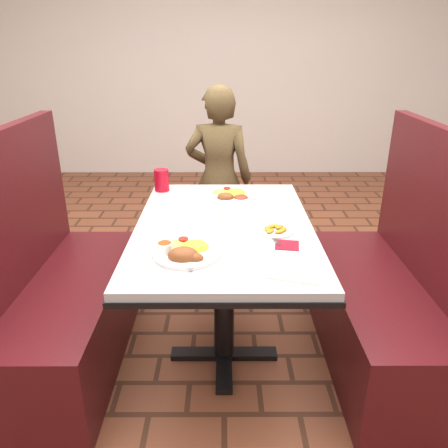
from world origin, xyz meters
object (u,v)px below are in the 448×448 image
at_px(dining_table, 224,243).
at_px(booth_bench_right, 385,302).
at_px(diner_person, 219,179).
at_px(plantain_plate, 275,230).
at_px(near_dinner_plate, 186,248).
at_px(far_dinner_plate, 231,194).
at_px(booth_bench_left, 63,303).
at_px(red_tumbler, 162,180).

bearing_deg(dining_table, booth_bench_right, 0.00).
xyz_separation_m(diner_person, plantain_plate, (0.26, -1.19, 0.12)).
bearing_deg(diner_person, booth_bench_right, 134.06).
bearing_deg(near_dinner_plate, diner_person, 85.27).
distance_m(dining_table, far_dinner_plate, 0.38).
bearing_deg(dining_table, far_dinner_plate, 84.18).
relative_size(dining_table, near_dinner_plate, 4.50).
distance_m(booth_bench_right, near_dinner_plate, 1.10).
height_order(booth_bench_left, plantain_plate, booth_bench_left).
distance_m(booth_bench_right, plantain_plate, 0.72).
bearing_deg(red_tumbler, far_dinner_plate, -18.41).
bearing_deg(booth_bench_left, diner_person, 55.00).
bearing_deg(far_dinner_plate, plantain_plate, -67.82).
relative_size(booth_bench_right, diner_person, 0.94).
height_order(dining_table, booth_bench_left, booth_bench_left).
height_order(booth_bench_right, diner_person, diner_person).
height_order(booth_bench_right, plantain_plate, booth_bench_right).
relative_size(booth_bench_right, plantain_plate, 7.55).
xyz_separation_m(dining_table, red_tumbler, (-0.35, 0.49, 0.16)).
relative_size(dining_table, diner_person, 0.95).
distance_m(booth_bench_right, diner_person, 1.41).
distance_m(booth_bench_left, diner_person, 1.37).
distance_m(dining_table, near_dinner_plate, 0.37).
distance_m(booth_bench_left, far_dinner_plate, 1.01).
bearing_deg(plantain_plate, red_tumbler, 134.24).
bearing_deg(booth_bench_right, red_tumbler, 156.77).
relative_size(dining_table, far_dinner_plate, 4.70).
bearing_deg(diner_person, dining_table, 98.52).
height_order(dining_table, far_dinner_plate, far_dinner_plate).
relative_size(booth_bench_left, booth_bench_right, 1.00).
distance_m(booth_bench_left, red_tumbler, 0.82).
relative_size(far_dinner_plate, plantain_plate, 1.62).
xyz_separation_m(booth_bench_right, red_tumbler, (-1.14, 0.49, 0.48)).
xyz_separation_m(booth_bench_left, red_tumbler, (0.45, 0.49, 0.48)).
xyz_separation_m(near_dinner_plate, plantain_plate, (0.37, 0.22, -0.02)).
bearing_deg(booth_bench_left, far_dinner_plate, 23.52).
bearing_deg(dining_table, near_dinner_plate, -115.42).
bearing_deg(booth_bench_right, booth_bench_left, 180.00).
relative_size(booth_bench_left, red_tumbler, 9.88).
bearing_deg(booth_bench_left, red_tumbler, 47.34).
xyz_separation_m(dining_table, near_dinner_plate, (-0.15, -0.32, 0.13)).
relative_size(booth_bench_right, red_tumbler, 9.88).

